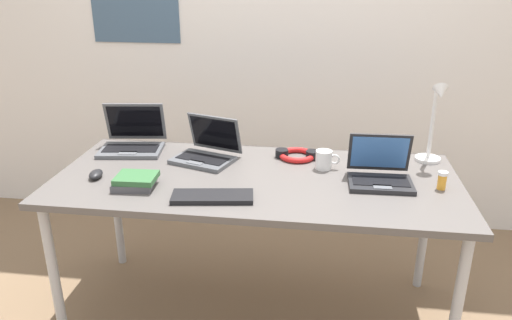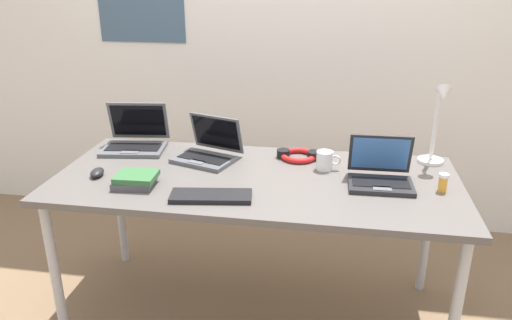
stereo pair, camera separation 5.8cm
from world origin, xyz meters
name	(u,v)px [view 1 (the left image)]	position (x,y,z in m)	size (l,w,h in m)	color
ground_plane	(256,311)	(0.00, 0.00, 0.00)	(12.00, 12.00, 0.00)	#7A6047
wall_back	(280,22)	(0.00, 1.10, 1.30)	(6.00, 0.13, 2.60)	silver
desk	(256,188)	(0.00, 0.00, 0.68)	(1.80, 0.80, 0.74)	#595451
desk_lamp	(434,124)	(0.80, 0.28, 0.94)	(0.12, 0.18, 0.40)	white
laptop_mid_desk	(206,152)	(-0.27, 0.17, 0.78)	(0.34, 0.32, 0.21)	#515459
laptop_by_keyboard	(380,173)	(0.54, 0.01, 0.78)	(0.28, 0.24, 0.20)	#232326
laptop_center	(132,141)	(-0.68, 0.26, 0.79)	(0.34, 0.31, 0.23)	#515459
external_keyboard	(213,197)	(-0.14, -0.25, 0.75)	(0.33, 0.12, 0.02)	black
computer_mouse	(96,174)	(-0.71, -0.11, 0.76)	(0.06, 0.10, 0.03)	black
cell_phone	(364,157)	(0.50, 0.30, 0.74)	(0.06, 0.14, 0.01)	black
headphones	(297,155)	(0.17, 0.26, 0.76)	(0.21, 0.18, 0.04)	red
pill_bottle	(442,180)	(0.79, -0.03, 0.78)	(0.04, 0.04, 0.08)	gold
book_stack	(135,181)	(-0.50, -0.18, 0.77)	(0.19, 0.17, 0.05)	#4C4C51
coffee_mug	(324,160)	(0.30, 0.14, 0.78)	(0.11, 0.08, 0.09)	white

